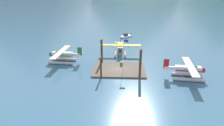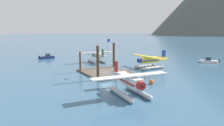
{
  "view_description": "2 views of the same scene",
  "coord_description": "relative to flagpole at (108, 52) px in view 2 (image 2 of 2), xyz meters",
  "views": [
    {
      "loc": [
        0.4,
        -40.73,
        17.08
      ],
      "look_at": [
        -1.49,
        0.18,
        1.51
      ],
      "focal_mm": 33.13,
      "sensor_mm": 36.0,
      "label": 1
    },
    {
      "loc": [
        33.16,
        -17.48,
        8.11
      ],
      "look_at": [
        -0.61,
        1.55,
        1.81
      ],
      "focal_mm": 31.32,
      "sensor_mm": 36.0,
      "label": 2
    }
  ],
  "objects": [
    {
      "name": "boat_white_open_north",
      "position": [
        0.95,
        29.1,
        -3.88
      ],
      "size": [
        4.07,
        3.99,
        1.5
      ],
      "color": "silver",
      "rests_on": "ground"
    },
    {
      "name": "dock_platform",
      "position": [
        -1.02,
        0.28,
        -4.22
      ],
      "size": [
        10.9,
        8.48,
        0.3
      ],
      "primitive_type": "cube",
      "color": "brown",
      "rests_on": "ground"
    },
    {
      "name": "ground_plane",
      "position": [
        -1.02,
        0.28,
        -4.37
      ],
      "size": [
        1200.0,
        1200.0,
        0.0
      ],
      "primitive_type": "plane",
      "color": "#38607F"
    },
    {
      "name": "piling_near_right",
      "position": [
        3.07,
        -3.53,
        -1.47
      ],
      "size": [
        0.47,
        0.47,
        5.8
      ],
      "primitive_type": "cylinder",
      "color": "#4C3323",
      "rests_on": "ground"
    },
    {
      "name": "flagpole",
      "position": [
        0.0,
        0.0,
        0.0
      ],
      "size": [
        0.95,
        0.1,
        6.6
      ],
      "color": "silver",
      "rests_on": "dock_platform"
    },
    {
      "name": "piling_near_left",
      "position": [
        -4.45,
        -3.87,
        -2.3
      ],
      "size": [
        0.36,
        0.36,
        4.14
      ],
      "primitive_type": "cylinder",
      "color": "#4C3323",
      "rests_on": "ground"
    },
    {
      "name": "piling_far_left",
      "position": [
        -5.05,
        4.21,
        -1.55
      ],
      "size": [
        0.5,
        0.5,
        5.63
      ],
      "primitive_type": "cylinder",
      "color": "#4C3323",
      "rests_on": "ground"
    },
    {
      "name": "boat_navy_open_sw",
      "position": [
        -28.13,
        -5.6,
        -3.88
      ],
      "size": [
        2.0,
        4.88,
        1.5
      ],
      "color": "navy",
      "rests_on": "ground"
    },
    {
      "name": "seaplane_white_stbd_aft",
      "position": [
        12.25,
        -3.41,
        -2.79
      ],
      "size": [
        7.96,
        10.49,
        3.84
      ],
      "color": "#B7BABF",
      "rests_on": "ground"
    },
    {
      "name": "seaplane_cream_port_fwd",
      "position": [
        -14.22,
        4.25,
        -2.79
      ],
      "size": [
        7.97,
        10.47,
        3.84
      ],
      "color": "#B7BABF",
      "rests_on": "ground"
    },
    {
      "name": "seaplane_yellow_bow_centre",
      "position": [
        -0.84,
        10.78,
        -2.79
      ],
      "size": [
        10.42,
        7.98,
        3.84
      ],
      "color": "#B7BABF",
      "rests_on": "ground"
    },
    {
      "name": "mooring_buoy",
      "position": [
        9.45,
        2.61,
        -3.99
      ],
      "size": [
        0.76,
        0.76,
        0.76
      ],
      "primitive_type": "sphere",
      "color": "orange",
      "rests_on": "ground"
    },
    {
      "name": "fuel_drum",
      "position": [
        -0.52,
        2.25,
        -3.63
      ],
      "size": [
        0.62,
        0.62,
        0.88
      ],
      "color": "#33663D",
      "rests_on": "dock_platform"
    }
  ]
}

